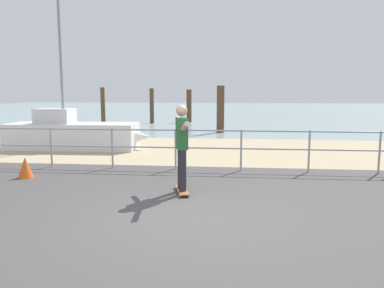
{
  "coord_description": "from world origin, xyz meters",
  "views": [
    {
      "loc": [
        0.66,
        -5.69,
        1.98
      ],
      "look_at": [
        -0.14,
        2.0,
        0.9
      ],
      "focal_mm": 35.16,
      "sensor_mm": 36.0,
      "label": 1
    }
  ],
  "objects_px": {
    "skateboarder": "(182,142)",
    "traffic_cone": "(25,168)",
    "skateboard": "(182,190)",
    "sailboat": "(77,134)"
  },
  "relations": [
    {
      "from": "skateboarder",
      "to": "traffic_cone",
      "type": "distance_m",
      "value": 3.93
    },
    {
      "from": "sailboat",
      "to": "traffic_cone",
      "type": "distance_m",
      "value": 4.43
    },
    {
      "from": "sailboat",
      "to": "traffic_cone",
      "type": "xyz_separation_m",
      "value": [
        0.59,
        -4.38,
        -0.27
      ]
    },
    {
      "from": "skateboard",
      "to": "skateboarder",
      "type": "relative_size",
      "value": 0.5
    },
    {
      "from": "skateboard",
      "to": "skateboarder",
      "type": "xyz_separation_m",
      "value": [
        0.0,
        -0.0,
        0.95
      ]
    },
    {
      "from": "sailboat",
      "to": "traffic_cone",
      "type": "bearing_deg",
      "value": -82.36
    },
    {
      "from": "skateboard",
      "to": "skateboarder",
      "type": "distance_m",
      "value": 0.95
    },
    {
      "from": "skateboard",
      "to": "traffic_cone",
      "type": "distance_m",
      "value": 3.86
    },
    {
      "from": "skateboarder",
      "to": "traffic_cone",
      "type": "bearing_deg",
      "value": 166.28
    },
    {
      "from": "skateboard",
      "to": "skateboarder",
      "type": "height_order",
      "value": "skateboarder"
    }
  ]
}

